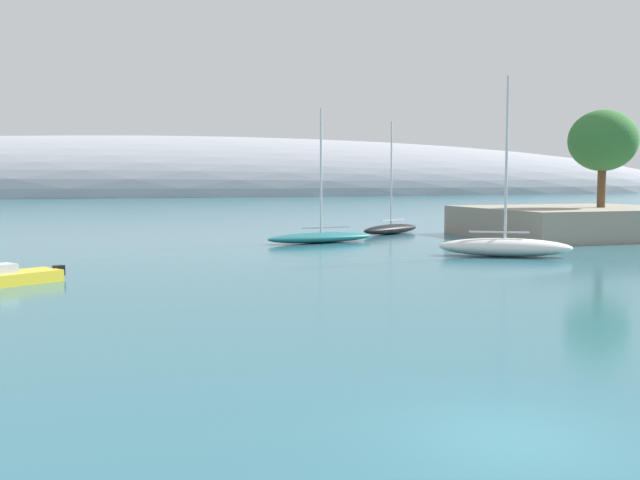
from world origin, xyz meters
name	(u,v)px	position (x,y,z in m)	size (l,w,h in m)	color
water	(513,437)	(0.00, 0.00, 0.00)	(600.00, 600.00, 0.00)	#2D6675
shore_outcrop	(578,222)	(30.83, 37.71, 1.17)	(16.40, 13.68, 2.33)	gray
tree_clump_shore	(603,141)	(32.12, 36.67, 7.52)	(5.28, 5.28, 7.60)	brown
distant_ridge	(209,195)	(29.68, 193.99, 0.00)	(333.04, 51.11, 32.51)	#999EA8
sailboat_black_near_shore	(391,228)	(17.92, 45.06, 0.47)	(7.14, 5.35, 9.29)	black
sailboat_white_mid_mooring	(505,246)	(16.93, 26.54, 0.62)	(7.62, 5.67, 10.54)	white
sailboat_teal_outer_mooring	(321,236)	(9.67, 38.90, 0.45)	(8.60, 3.37, 9.54)	#1E6B70
motorboat_yellow_foreground	(15,277)	(-9.69, 23.59, 0.31)	(4.06, 3.35, 0.92)	yellow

